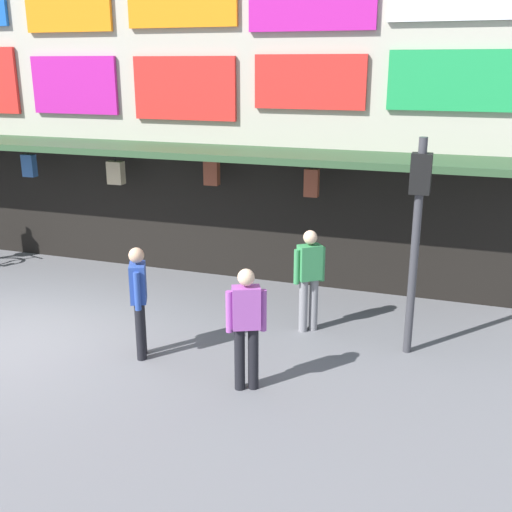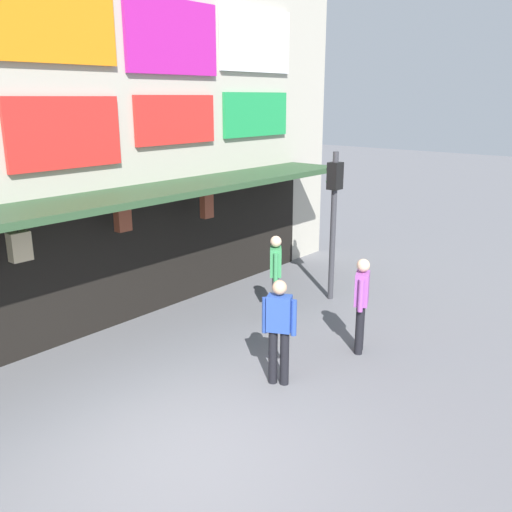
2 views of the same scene
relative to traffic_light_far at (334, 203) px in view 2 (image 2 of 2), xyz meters
The scene contains 5 objects.
ground_plane 6.48m from the traffic_light_far, 164.75° to the right, with size 80.00×80.00×0.00m, color slate.
traffic_light_far is the anchor object (origin of this frame).
pedestrian_in_blue 4.14m from the traffic_light_far, 158.50° to the right, with size 0.36×0.48×1.68m.
pedestrian_in_red 2.90m from the traffic_light_far, 136.16° to the right, with size 0.49×0.35×1.68m.
pedestrian_in_black 2.02m from the traffic_light_far, behind, with size 0.43×0.40×1.68m.
Camera 2 is at (-3.91, -4.58, 4.28)m, focal length 38.93 mm.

